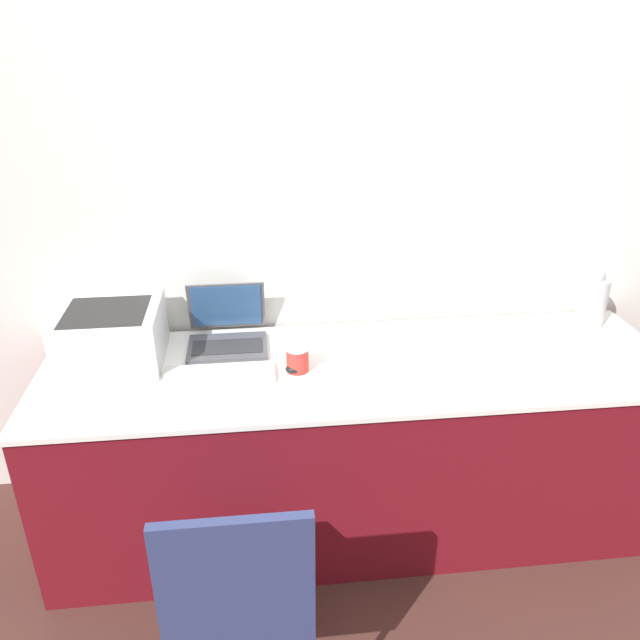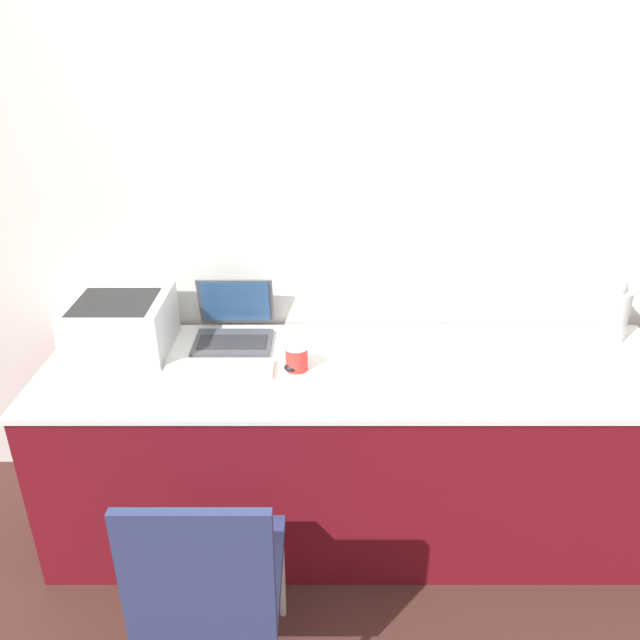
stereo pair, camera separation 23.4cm
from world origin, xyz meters
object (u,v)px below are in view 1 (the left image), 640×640
laptop_left (227,332)px  mouse (295,369)px  printer (111,332)px  chair (239,587)px  metal_pitcher (592,300)px  external_keyboard (220,374)px  coffee_cup (298,359)px

laptop_left → mouse: 0.37m
printer → chair: size_ratio=0.43×
metal_pitcher → chair: metal_pitcher is taller
laptop_left → mouse: bearing=-46.6°
metal_pitcher → external_keyboard: bearing=-170.3°
external_keyboard → coffee_cup: 0.30m
printer → laptop_left: (0.43, 0.09, -0.07)m
printer → coffee_cup: bearing=-12.7°
printer → laptop_left: size_ratio=1.19×
external_keyboard → metal_pitcher: size_ratio=1.54×
coffee_cup → metal_pitcher: 1.32m
external_keyboard → coffee_cup: (0.29, 0.02, 0.04)m
printer → metal_pitcher: 1.99m
mouse → chair: chair is taller
external_keyboard → coffee_cup: bearing=3.0°
metal_pitcher → printer: bearing=-177.2°
chair → metal_pitcher: bearing=33.7°
coffee_cup → metal_pitcher: size_ratio=0.38×
mouse → chair: size_ratio=0.08×
printer → metal_pitcher: bearing=2.8°
laptop_left → metal_pitcher: metal_pitcher is taller
mouse → metal_pitcher: bearing=11.9°
coffee_cup → chair: size_ratio=0.11×
coffee_cup → metal_pitcher: (1.29, 0.26, 0.07)m
coffee_cup → printer: bearing=167.3°
printer → metal_pitcher: size_ratio=1.42×
external_keyboard → chair: chair is taller
metal_pitcher → mouse: bearing=-168.1°
laptop_left → coffee_cup: 0.37m
printer → laptop_left: 0.45m
external_keyboard → laptop_left: bearing=84.8°
printer → mouse: size_ratio=5.24×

